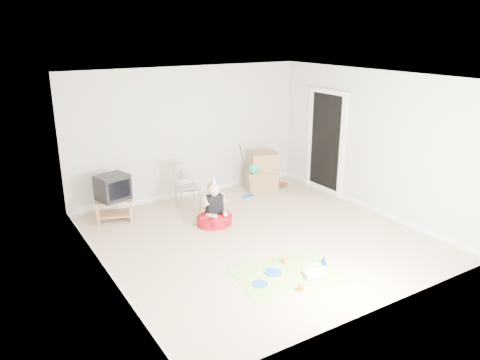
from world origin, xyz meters
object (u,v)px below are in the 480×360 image
cardboard_boxes (262,172)px  birthday_cake (314,274)px  seated_woman (214,214)px  tv_stand (114,207)px  folding_chair (188,188)px  crt_tv (113,187)px

cardboard_boxes → birthday_cake: (-1.45, -3.43, -0.35)m
cardboard_boxes → birthday_cake: bearing=-113.0°
seated_woman → birthday_cake: seated_woman is taller
tv_stand → folding_chair: folding_chair is taller
crt_tv → cardboard_boxes: (3.18, -0.01, -0.23)m
tv_stand → crt_tv: bearing=-90.0°
cardboard_boxes → folding_chair: bearing=-173.7°
crt_tv → birthday_cake: crt_tv is taller
tv_stand → cardboard_boxes: (3.18, -0.01, 0.15)m
cardboard_boxes → seated_woman: seated_woman is taller
seated_woman → birthday_cake: size_ratio=2.65×
crt_tv → folding_chair: folding_chair is taller
folding_chair → seated_woman: seated_woman is taller
cardboard_boxes → seated_woman: size_ratio=0.89×
tv_stand → seated_woman: seated_woman is taller
crt_tv → seated_woman: (1.42, -1.13, -0.42)m
crt_tv → seated_woman: bearing=-54.4°
crt_tv → seated_woman: size_ratio=0.58×
crt_tv → folding_chair: 1.38m
folding_chair → birthday_cake: 3.27m
tv_stand → crt_tv: size_ratio=1.38×
crt_tv → cardboard_boxes: crt_tv is taller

